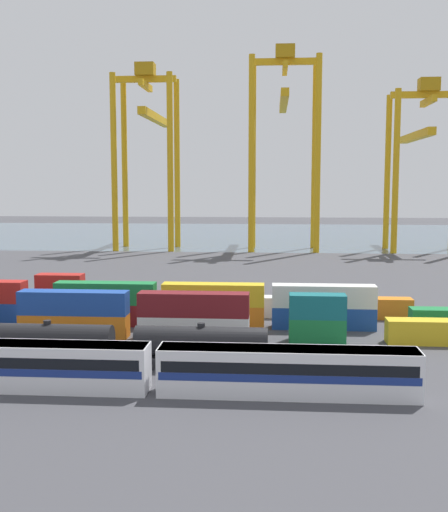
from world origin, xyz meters
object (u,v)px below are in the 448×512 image
passenger_train (154,367)px  gantry_crane_east (424,148)px  shipping_container_24 (260,306)px  shipping_container_25 (363,308)px  shipping_container_6 (317,330)px  freight_tank_row (48,344)px  gantry_crane_west (148,138)px  shipping_container_8 (444,332)px  gantry_crane_central (284,127)px

passenger_train → gantry_crane_east: (47.63, 115.45, 23.72)m
shipping_container_24 → shipping_container_25: size_ratio=1.00×
shipping_container_6 → shipping_container_24: bearing=116.9°
freight_tank_row → shipping_container_25: 40.08m
shipping_container_6 → shipping_container_25: size_ratio=0.50×
shipping_container_25 → gantry_crane_east: gantry_crane_east is taller
freight_tank_row → gantry_crane_west: 112.49m
shipping_container_25 → shipping_container_24: bearing=180.0°
passenger_train → gantry_crane_west: bearing=101.2°
passenger_train → freight_tank_row: 13.58m
shipping_container_8 → gantry_crane_central: 103.59m
shipping_container_6 → shipping_container_8: (13.41, 0.00, 0.00)m
shipping_container_8 → gantry_crane_west: bearing=117.4°
freight_tank_row → shipping_container_6: (25.97, 10.56, -0.67)m
shipping_container_24 → freight_tank_row: bearing=-130.1°
shipping_container_24 → gantry_crane_west: size_ratio=0.26×
shipping_container_8 → shipping_container_24: same height
passenger_train → gantry_crane_central: bearing=83.9°
gantry_crane_west → gantry_crane_east: (70.59, -0.41, -3.03)m
shipping_container_24 → gantry_crane_east: 96.92m
passenger_train → gantry_crane_west: gantry_crane_west is taller
shipping_container_25 → gantry_crane_central: size_ratio=0.24×
freight_tank_row → shipping_container_24: (19.56, 23.20, -0.67)m
passenger_train → gantry_crane_central: size_ratio=0.84×
passenger_train → freight_tank_row: size_ratio=1.03×
passenger_train → shipping_container_8: (27.89, 17.81, -0.84)m
gantry_crane_central → shipping_container_6: bearing=-88.7°
shipping_container_24 → gantry_crane_east: size_ratio=0.28×
shipping_container_25 → gantry_crane_west: size_ratio=0.26×
freight_tank_row → shipping_container_25: (32.68, 23.20, -0.67)m
gantry_crane_central → gantry_crane_east: size_ratio=1.20×
shipping_container_6 → gantry_crane_west: gantry_crane_west is taller
freight_tank_row → gantry_crane_west: (-11.48, 108.62, 26.92)m
shipping_container_25 → gantry_crane_east: 92.35m
freight_tank_row → gantry_crane_east: (59.12, 108.20, 23.89)m
freight_tank_row → gantry_crane_east: gantry_crane_east is taller
passenger_train → shipping_container_25: bearing=55.2°
gantry_crane_west → gantry_crane_east: gantry_crane_west is taller
passenger_train → shipping_container_25: passenger_train is taller
freight_tank_row → shipping_container_8: (39.37, 10.56, -0.67)m
shipping_container_6 → gantry_crane_central: 102.44m
shipping_container_24 → gantry_crane_east: gantry_crane_east is taller
passenger_train → freight_tank_row: (-11.48, 7.25, -0.17)m
shipping_container_25 → gantry_crane_east: size_ratio=0.28×
shipping_container_24 → passenger_train: bearing=-104.9°
freight_tank_row → shipping_container_24: freight_tank_row is taller
shipping_container_25 → gantry_crane_west: (-44.16, 85.42, 27.59)m
shipping_container_6 → gantry_crane_west: bearing=110.9°
shipping_container_8 → shipping_container_25: same height
shipping_container_8 → shipping_container_25: (-6.69, 12.64, 0.00)m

